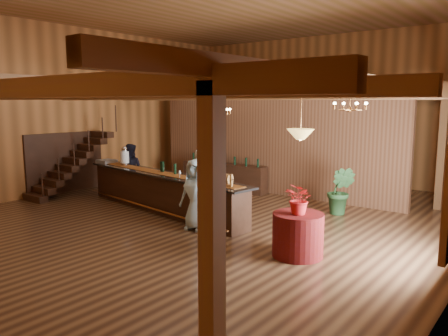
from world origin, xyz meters
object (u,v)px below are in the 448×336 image
Objects in this scene: beverage_dispenser at (125,156)px; backbar_shelf at (224,177)px; guest at (196,194)px; round_table at (298,235)px; pendant_lamp at (300,134)px; floor_plant at (341,191)px; raffle_drum at (226,179)px; staff_second at (130,170)px; tasting_bar at (162,192)px; chandelier_left at (217,111)px; chandelier_right at (350,106)px; bartender at (200,179)px.

backbar_shelf is (1.42, 3.13, -0.90)m from beverage_dispenser.
guest is at bearing -15.41° from beverage_dispenser.
beverage_dispenser is at bearing 169.78° from round_table.
pendant_lamp is 3.19m from guest.
pendant_lamp reaches higher than floor_plant.
round_table is (2.14, -0.47, -0.81)m from raffle_drum.
staff_second is at bearing 153.66° from guest.
staff_second is at bearing 170.10° from tasting_bar.
raffle_drum is at bearing 21.10° from guest.
chandelier_left is (0.76, 1.46, 2.20)m from tasting_bar.
backbar_shelf is at bearing 123.24° from chandelier_left.
staff_second is at bearing 120.51° from beverage_dispenser.
chandelier_left is (-3.94, 2.34, 2.31)m from round_table.
pendant_lamp reaches higher than guest.
chandelier_right is 4.16m from guest.
chandelier_left is 0.89× the size of pendant_lamp.
tasting_bar is 2.69m from raffle_drum.
bartender is (-4.04, 1.72, -1.54)m from pendant_lamp.
tasting_bar is 4.93× the size of floor_plant.
raffle_drum is 3.36m from chandelier_right.
tasting_bar is 3.50m from backbar_shelf.
chandelier_left reaches higher than backbar_shelf.
floor_plant is (4.04, 2.68, 0.11)m from tasting_bar.
staff_second is 1.00× the size of guest.
raffle_drum is at bearing 167.52° from pendant_lamp.
backbar_shelf reaches higher than round_table.
round_table is 1.97m from pendant_lamp.
chandelier_right is at bearing 91.84° from round_table.
chandelier_right reaches higher than staff_second.
pendant_lamp is (5.25, -4.33, 1.95)m from backbar_shelf.
beverage_dispenser is 6.84m from round_table.
backbar_shelf is 3.57× the size of pendant_lamp.
staff_second is 6.54m from floor_plant.
chandelier_right reaches higher than beverage_dispenser.
raffle_drum is 0.34× the size of round_table.
chandelier_left is 0.46× the size of bartender.
chandelier_right is (5.16, -1.80, 2.46)m from backbar_shelf.
chandelier_right is (6.58, 1.33, 1.56)m from beverage_dispenser.
floor_plant reaches higher than backbar_shelf.
chandelier_right is 0.46× the size of bartender.
chandelier_left is 3.14m from guest.
staff_second is (-6.89, 1.58, 0.42)m from round_table.
tasting_bar is 2.75m from chandelier_left.
beverage_dispenser is at bearing 157.65° from guest.
pendant_lamp reaches higher than bartender.
round_table is at bearing 138.03° from staff_second.
chandelier_right is (3.86, 0.19, 0.17)m from chandelier_left.
chandelier_right is at bearing 158.92° from staff_second.
tasting_bar is 6.48× the size of round_table.
round_table is 3.63m from floor_plant.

